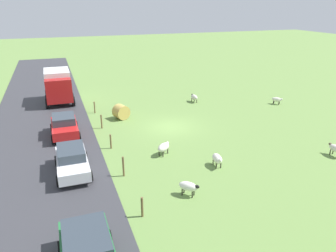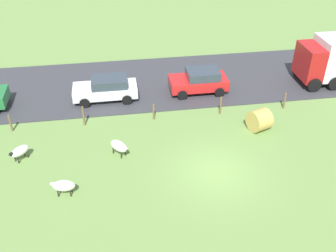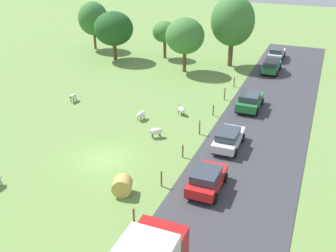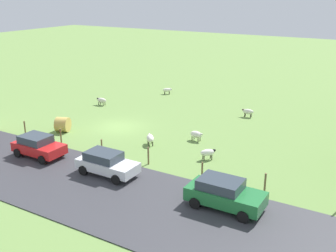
# 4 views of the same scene
# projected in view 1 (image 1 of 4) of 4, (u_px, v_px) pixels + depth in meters

# --- Properties ---
(ground_plane) EXTENTS (160.00, 160.00, 0.00)m
(ground_plane) POSITION_uv_depth(u_px,v_px,m) (170.00, 127.00, 27.04)
(ground_plane) COLOR #6B8E47
(road_strip) EXTENTS (8.00, 80.00, 0.06)m
(road_strip) POSITION_uv_depth(u_px,v_px,m) (41.00, 143.00, 23.83)
(road_strip) COLOR #38383D
(road_strip) RESTS_ON ground_plane
(sheep_0) EXTENTS (0.67, 1.21, 0.81)m
(sheep_0) POSITION_uv_depth(u_px,v_px,m) (217.00, 159.00, 20.41)
(sheep_0) COLOR silver
(sheep_0) RESTS_ON ground_plane
(sheep_1) EXTENTS (1.10, 1.10, 0.80)m
(sheep_1) POSITION_uv_depth(u_px,v_px,m) (189.00, 186.00, 17.31)
(sheep_1) COLOR white
(sheep_1) RESTS_ON ground_plane
(sheep_2) EXTENTS (0.97, 1.06, 0.72)m
(sheep_2) POSITION_uv_depth(u_px,v_px,m) (277.00, 100.00, 32.90)
(sheep_2) COLOR silver
(sheep_2) RESTS_ON ground_plane
(sheep_3) EXTENTS (1.23, 1.16, 0.84)m
(sheep_3) POSITION_uv_depth(u_px,v_px,m) (164.00, 147.00, 21.95)
(sheep_3) COLOR silver
(sheep_3) RESTS_ON ground_plane
(sheep_4) EXTENTS (0.56, 1.20, 0.80)m
(sheep_4) POSITION_uv_depth(u_px,v_px,m) (194.00, 97.00, 33.61)
(sheep_4) COLOR beige
(sheep_4) RESTS_ON ground_plane
(sheep_5) EXTENTS (0.55, 1.18, 0.80)m
(sheep_5) POSITION_uv_depth(u_px,v_px,m) (336.00, 149.00, 21.79)
(sheep_5) COLOR silver
(sheep_5) RESTS_ON ground_plane
(hay_bale_0) EXTENTS (1.56, 1.43, 1.28)m
(hay_bale_0) POSITION_uv_depth(u_px,v_px,m) (121.00, 112.00, 28.76)
(hay_bale_0) COLOR tan
(hay_bale_0) RESTS_ON ground_plane
(fence_post_0) EXTENTS (0.12, 0.12, 1.11)m
(fence_post_0) POSITION_uv_depth(u_px,v_px,m) (95.00, 107.00, 30.27)
(fence_post_0) COLOR brown
(fence_post_0) RESTS_ON ground_plane
(fence_post_1) EXTENTS (0.12, 0.12, 1.18)m
(fence_post_1) POSITION_uv_depth(u_px,v_px,m) (102.00, 122.00, 26.58)
(fence_post_1) COLOR brown
(fence_post_1) RESTS_ON ground_plane
(fence_post_2) EXTENTS (0.12, 0.12, 1.06)m
(fence_post_2) POSITION_uv_depth(u_px,v_px,m) (111.00, 141.00, 22.93)
(fence_post_2) COLOR brown
(fence_post_2) RESTS_ON ground_plane
(fence_post_3) EXTENTS (0.12, 0.12, 1.27)m
(fence_post_3) POSITION_uv_depth(u_px,v_px,m) (123.00, 166.00, 19.23)
(fence_post_3) COLOR brown
(fence_post_3) RESTS_ON ground_plane
(fence_post_4) EXTENTS (0.12, 0.12, 1.08)m
(fence_post_4) POSITION_uv_depth(u_px,v_px,m) (142.00, 207.00, 15.59)
(fence_post_4) COLOR brown
(fence_post_4) RESTS_ON ground_plane
(truck_0) EXTENTS (2.75, 4.82, 3.24)m
(truck_0) POSITION_uv_depth(u_px,v_px,m) (58.00, 86.00, 33.02)
(truck_0) COLOR #B21919
(truck_0) RESTS_ON road_strip
(car_2) EXTENTS (2.00, 4.15, 1.53)m
(car_2) POSITION_uv_depth(u_px,v_px,m) (72.00, 160.00, 19.50)
(car_2) COLOR silver
(car_2) RESTS_ON road_strip
(car_4) EXTENTS (2.10, 3.87, 1.55)m
(car_4) POSITION_uv_depth(u_px,v_px,m) (64.00, 126.00, 24.94)
(car_4) COLOR red
(car_4) RESTS_ON road_strip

